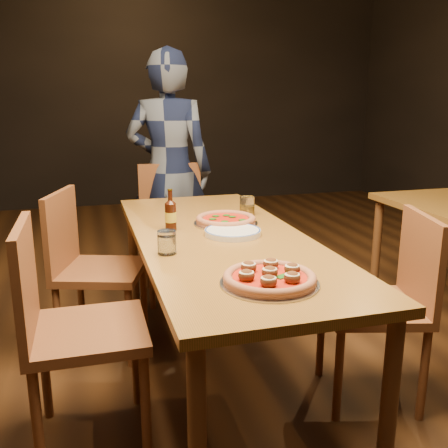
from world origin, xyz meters
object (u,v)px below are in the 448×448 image
object	(u,v)px
chair_main_sw	(101,269)
diner	(169,171)
table_main	(221,250)
plate_stack	(233,232)
pizza_margherita	(226,220)
water_glass	(167,242)
chair_end	(175,230)
beer_bottle	(171,216)
pizza_meatball	(270,278)
chair_main_nw	(88,330)
chair_main_e	(372,305)
amber_glass	(247,206)

from	to	relation	value
chair_main_sw	diner	world-z (taller)	diner
table_main	plate_stack	xyz separation A→B (m)	(0.06, -0.00, 0.08)
pizza_margherita	water_glass	world-z (taller)	water_glass
diner	water_glass	bearing A→B (deg)	101.40
chair_end	water_glass	distance (m)	1.41
chair_main_sw	pizza_margherita	world-z (taller)	chair_main_sw
beer_bottle	table_main	bearing A→B (deg)	-38.06
pizza_margherita	diner	size ratio (longest dim) A/B	0.19
pizza_meatball	diner	bearing A→B (deg)	90.04
water_glass	chair_end	bearing A→B (deg)	78.33
table_main	chair_main_nw	xyz separation A→B (m)	(-0.65, -0.33, -0.18)
chair_main_sw	beer_bottle	bearing A→B (deg)	-111.36
chair_end	pizza_meatball	distance (m)	1.82
diner	pizza_meatball	bearing A→B (deg)	111.70
diner	plate_stack	bearing A→B (deg)	114.41
chair_main_e	pizza_margherita	world-z (taller)	chair_main_e
pizza_meatball	beer_bottle	world-z (taller)	beer_bottle
chair_main_sw	diner	bearing A→B (deg)	-12.44
water_glass	beer_bottle	bearing A→B (deg)	77.52
chair_main_sw	plate_stack	distance (m)	0.82
table_main	amber_glass	distance (m)	0.48
pizza_meatball	beer_bottle	distance (m)	0.87
plate_stack	diner	size ratio (longest dim) A/B	0.16
diner	chair_main_nw	bearing A→B (deg)	91.28
chair_main_e	plate_stack	distance (m)	0.74
chair_main_nw	water_glass	size ratio (longest dim) A/B	9.80
plate_stack	water_glass	size ratio (longest dim) A/B	2.72
table_main	pizza_margherita	distance (m)	0.25
chair_end	amber_glass	distance (m)	0.86
chair_main_sw	amber_glass	distance (m)	0.89
chair_main_e	beer_bottle	size ratio (longest dim) A/B	4.59
pizza_margherita	beer_bottle	world-z (taller)	beer_bottle
diner	chair_main_e	bearing A→B (deg)	131.33
chair_main_sw	chair_end	distance (m)	0.87
chair_main_sw	diner	distance (m)	1.16
table_main	diner	world-z (taller)	diner
chair_main_nw	pizza_meatball	world-z (taller)	chair_main_nw
chair_main_e	chair_end	world-z (taller)	chair_end
pizza_meatball	beer_bottle	bearing A→B (deg)	103.90
pizza_margherita	amber_glass	bearing A→B (deg)	43.45
chair_main_sw	pizza_meatball	world-z (taller)	chair_main_sw
chair_main_e	diner	distance (m)	1.92
pizza_meatball	beer_bottle	xyz separation A→B (m)	(-0.21, 0.84, 0.05)
table_main	pizza_margherita	bearing A→B (deg)	68.30
chair_main_nw	plate_stack	xyz separation A→B (m)	(0.71, 0.32, 0.27)
chair_main_sw	pizza_meatball	size ratio (longest dim) A/B	2.67
chair_end	diner	distance (m)	0.46
chair_end	water_glass	world-z (taller)	chair_end
pizza_margherita	water_glass	xyz separation A→B (m)	(-0.39, -0.43, 0.03)
chair_main_nw	water_glass	distance (m)	0.48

